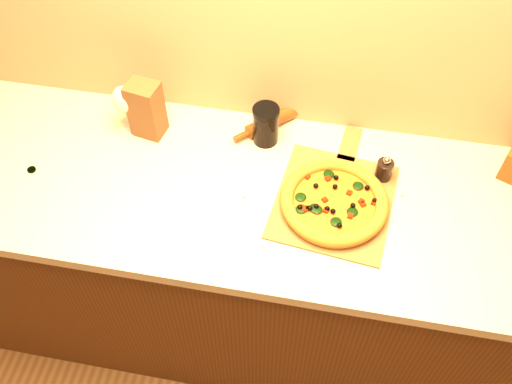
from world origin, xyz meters
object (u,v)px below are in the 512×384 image
pizza (334,202)px  dark_jar (266,125)px  wine_glass (124,101)px  rolling_pin (277,119)px  pepper_grinder (384,170)px  pizza_peel (335,198)px

pizza → dark_jar: 0.34m
pizza → wine_glass: 0.73m
dark_jar → rolling_pin: bearing=72.3°
pizza → pepper_grinder: 0.20m
pizza_peel → dark_jar: bearing=147.7°
pepper_grinder → dark_jar: bearing=166.3°
wine_glass → dark_jar: wine_glass is taller
pepper_grinder → wine_glass: wine_glass is taller
pizza → wine_glass: size_ratio=1.75×
pizza → pepper_grinder: pepper_grinder is taller
pepper_grinder → rolling_pin: (-0.36, 0.17, -0.02)m
wine_glass → dark_jar: size_ratio=1.32×
pizza → rolling_pin: (-0.22, 0.31, -0.01)m
rolling_pin → dark_jar: bearing=-107.7°
pizza_peel → wine_glass: (-0.70, 0.16, 0.12)m
rolling_pin → wine_glass: bearing=-166.4°
rolling_pin → dark_jar: (-0.03, -0.08, 0.05)m
wine_glass → rolling_pin: bearing=13.6°
pizza → dark_jar: (-0.25, 0.23, 0.04)m
pizza_peel → rolling_pin: 0.36m
rolling_pin → dark_jar: size_ratio=1.86×
wine_glass → dark_jar: bearing=4.4°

